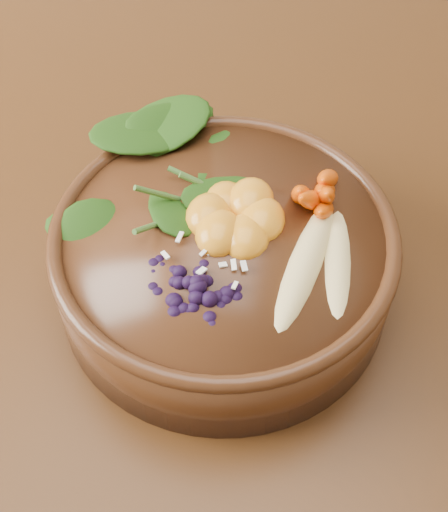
{
  "coord_description": "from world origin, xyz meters",
  "views": [
    {
      "loc": [
        0.25,
        -0.56,
        1.34
      ],
      "look_at": [
        0.17,
        -0.14,
        0.8
      ],
      "focal_mm": 50.0,
      "sensor_mm": 36.0,
      "label": 1
    }
  ],
  "objects": [
    {
      "name": "ground",
      "position": [
        0.0,
        0.0,
        0.0
      ],
      "size": [
        4.0,
        4.0,
        0.0
      ],
      "primitive_type": "plane",
      "color": "#381E0F",
      "rests_on": "ground"
    },
    {
      "name": "dining_table",
      "position": [
        0.0,
        0.0,
        0.66
      ],
      "size": [
        1.6,
        0.9,
        0.75
      ],
      "color": "#331C0C",
      "rests_on": "ground"
    },
    {
      "name": "stoneware_bowl",
      "position": [
        0.17,
        -0.14,
        0.79
      ],
      "size": [
        0.4,
        0.4,
        0.09
      ],
      "primitive_type": "cylinder",
      "rotation": [
        0.0,
        0.0,
        -0.25
      ],
      "color": "#422514",
      "rests_on": "dining_table"
    },
    {
      "name": "kale_heap",
      "position": [
        0.14,
        -0.06,
        0.86
      ],
      "size": [
        0.26,
        0.24,
        0.05
      ],
      "primitive_type": null,
      "rotation": [
        0.0,
        0.0,
        -0.25
      ],
      "color": "#214910",
      "rests_on": "stoneware_bowl"
    },
    {
      "name": "carrot_cluster",
      "position": [
        0.25,
        -0.06,
        0.88
      ],
      "size": [
        0.08,
        0.08,
        0.09
      ],
      "primitive_type": null,
      "rotation": [
        0.0,
        0.0,
        -0.25
      ],
      "color": "#E04900",
      "rests_on": "stoneware_bowl"
    },
    {
      "name": "banana_halves",
      "position": [
        0.27,
        -0.15,
        0.85
      ],
      "size": [
        0.08,
        0.18,
        0.03
      ],
      "rotation": [
        0.0,
        0.0,
        -0.25
      ],
      "color": "#E0CC84",
      "rests_on": "stoneware_bowl"
    },
    {
      "name": "mandarin_cluster",
      "position": [
        0.18,
        -0.12,
        0.86
      ],
      "size": [
        0.12,
        0.12,
        0.04
      ],
      "primitive_type": null,
      "rotation": [
        0.0,
        0.0,
        -0.25
      ],
      "color": "orange",
      "rests_on": "stoneware_bowl"
    },
    {
      "name": "blueberry_pile",
      "position": [
        0.16,
        -0.2,
        0.86
      ],
      "size": [
        0.17,
        0.15,
        0.05
      ],
      "primitive_type": null,
      "rotation": [
        0.0,
        0.0,
        -0.25
      ],
      "color": "black",
      "rests_on": "stoneware_bowl"
    },
    {
      "name": "coconut_flakes",
      "position": [
        0.17,
        -0.16,
        0.84
      ],
      "size": [
        0.12,
        0.1,
        0.01
      ],
      "primitive_type": null,
      "rotation": [
        0.0,
        0.0,
        -0.25
      ],
      "color": "white",
      "rests_on": "stoneware_bowl"
    }
  ]
}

